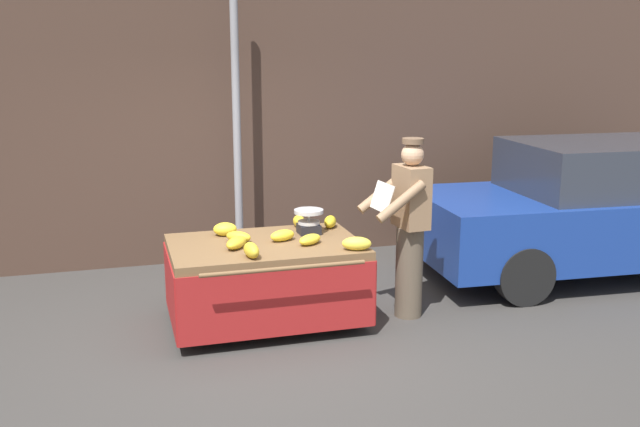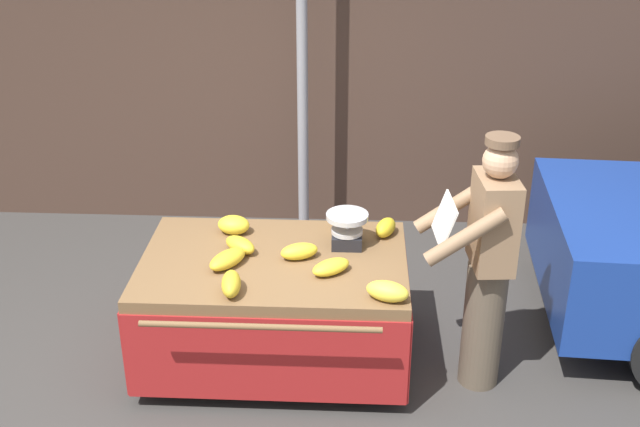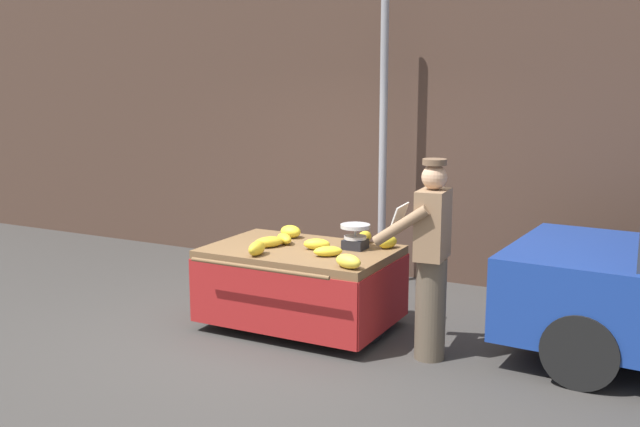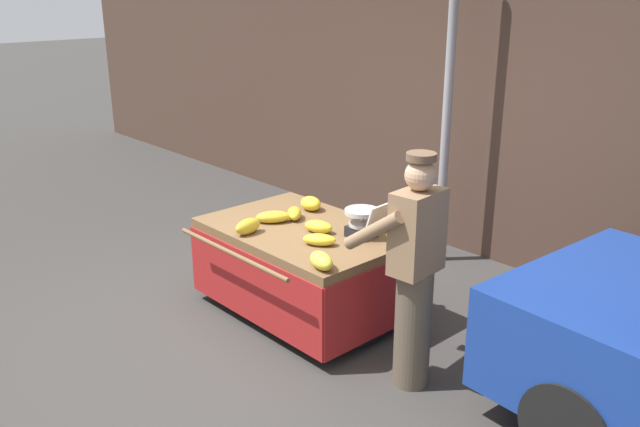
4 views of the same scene
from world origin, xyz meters
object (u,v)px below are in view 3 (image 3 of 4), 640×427
object	(u,v)px
weighing_scale	(355,237)
vendor_person	(430,259)
banana_bunch_2	(317,244)
banana_bunch_4	(348,261)
banana_bunch_0	(269,242)
banana_bunch_8	(388,242)
banana_bunch_7	(257,248)
banana_bunch_3	(364,237)
banana_bunch_6	(291,232)
street_pole	(383,140)
banana_bunch_1	(284,239)
banana_bunch_5	(328,251)
banana_cart	(301,269)

from	to	relation	value
weighing_scale	vendor_person	bearing A→B (deg)	-23.71
banana_bunch_2	banana_bunch_4	bearing A→B (deg)	-40.81
banana_bunch_0	banana_bunch_8	xyz separation A→B (m)	(1.01, 0.48, 0.01)
banana_bunch_2	banana_bunch_7	world-z (taller)	banana_bunch_7
weighing_scale	banana_bunch_3	bearing A→B (deg)	95.50
banana_bunch_0	banana_bunch_6	xyz separation A→B (m)	(-0.03, 0.46, 0.01)
street_pole	banana_bunch_8	distance (m)	1.78
street_pole	banana_bunch_1	xyz separation A→B (m)	(-0.30, -1.72, -0.84)
weighing_scale	banana_bunch_0	xyz separation A→B (m)	(-0.75, -0.32, -0.07)
banana_bunch_0	banana_bunch_1	size ratio (longest dim) A/B	1.20
weighing_scale	banana_bunch_3	xyz separation A→B (m)	(-0.03, 0.27, -0.06)
banana_bunch_2	vendor_person	world-z (taller)	vendor_person
banana_bunch_0	banana_bunch_1	bearing A→B (deg)	75.07
weighing_scale	street_pole	bearing A→B (deg)	104.19
weighing_scale	banana_bunch_8	distance (m)	0.31
banana_bunch_7	banana_bunch_5	bearing A→B (deg)	24.33
banana_bunch_6	banana_bunch_2	bearing A→B (deg)	-35.42
banana_bunch_5	vendor_person	world-z (taller)	vendor_person
banana_bunch_4	banana_bunch_7	bearing A→B (deg)	178.11
banana_bunch_3	street_pole	bearing A→B (deg)	105.89
banana_bunch_2	banana_bunch_6	xyz separation A→B (m)	(-0.48, 0.34, 0.01)
banana_bunch_2	banana_bunch_7	bearing A→B (deg)	-129.85
banana_bunch_0	banana_bunch_7	xyz separation A→B (m)	(0.07, -0.33, 0.01)
banana_bunch_1	banana_bunch_2	distance (m)	0.40
banana_bunch_7	vendor_person	world-z (taller)	vendor_person
banana_bunch_5	banana_bunch_6	bearing A→B (deg)	142.81
banana_cart	weighing_scale	world-z (taller)	weighing_scale
street_pole	banana_cart	bearing A→B (deg)	-92.18
banana_bunch_1	banana_bunch_8	xyz separation A→B (m)	(0.96, 0.28, 0.01)
weighing_scale	banana_bunch_7	bearing A→B (deg)	-136.53
banana_bunch_6	banana_bunch_8	xyz separation A→B (m)	(1.04, 0.02, -0.00)
banana_bunch_3	banana_bunch_6	distance (m)	0.77
banana_bunch_1	banana_bunch_4	size ratio (longest dim) A/B	0.96
street_pole	banana_bunch_1	world-z (taller)	street_pole
banana_bunch_4	banana_bunch_5	distance (m)	0.45
weighing_scale	banana_bunch_2	size ratio (longest dim) A/B	1.13
banana_bunch_0	banana_bunch_1	xyz separation A→B (m)	(0.05, 0.20, -0.00)
street_pole	weighing_scale	world-z (taller)	street_pole
banana_bunch_6	banana_bunch_0	bearing A→B (deg)	-86.37
banana_bunch_0	banana_bunch_1	distance (m)	0.20
banana_bunch_3	banana_bunch_8	xyz separation A→B (m)	(0.29, -0.11, 0.00)
banana_bunch_1	banana_bunch_5	size ratio (longest dim) A/B	0.94
weighing_scale	vendor_person	distance (m)	0.95
banana_bunch_1	banana_bunch_5	xyz separation A→B (m)	(0.61, -0.26, -0.00)
banana_bunch_1	banana_bunch_2	world-z (taller)	banana_bunch_2
banana_cart	banana_bunch_2	world-z (taller)	banana_bunch_2
banana_bunch_5	banana_bunch_6	world-z (taller)	banana_bunch_6
banana_cart	banana_bunch_5	bearing A→B (deg)	-24.16
banana_bunch_5	vendor_person	xyz separation A→B (m)	(0.96, -0.00, 0.04)
banana_bunch_0	banana_bunch_6	size ratio (longest dim) A/B	1.34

